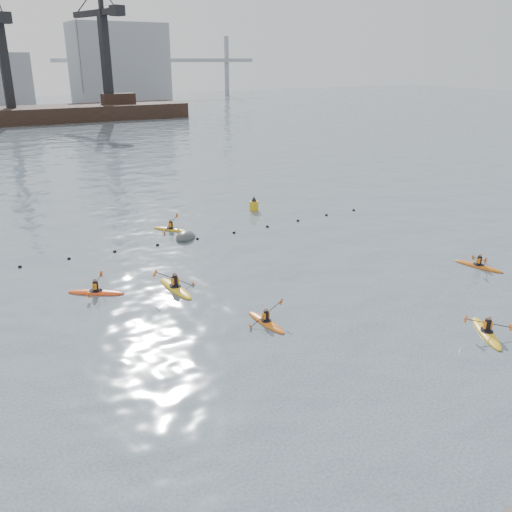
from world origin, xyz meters
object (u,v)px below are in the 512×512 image
object	(u,v)px
kayaker_1	(487,332)
kayaker_5	(171,229)
kayaker_3	(175,287)
kayaker_0	(266,321)
nav_buoy	(254,206)
mooring_buoy	(186,238)
kayaker_4	(479,266)
kayaker_2	(96,292)

from	to	relation	value
kayaker_1	kayaker_5	xyz separation A→B (m)	(-6.72, 23.22, -0.01)
kayaker_1	kayaker_3	distance (m)	16.48
kayaker_1	kayaker_3	world-z (taller)	kayaker_3
kayaker_5	kayaker_0	bearing A→B (deg)	-133.79
kayaker_5	nav_buoy	bearing A→B (deg)	-25.75
mooring_buoy	nav_buoy	size ratio (longest dim) A/B	1.63
kayaker_4	nav_buoy	distance (m)	19.66
kayaker_2	kayaker_5	xyz separation A→B (m)	(8.10, 9.05, -0.00)
kayaker_0	kayaker_4	bearing A→B (deg)	-5.19
kayaker_0	kayaker_2	bearing A→B (deg)	124.08
kayaker_2	kayaker_1	bearing A→B (deg)	-99.16
kayaker_0	mooring_buoy	xyz separation A→B (m)	(1.98, 14.59, -0.09)
kayaker_5	nav_buoy	size ratio (longest dim) A/B	2.02
kayaker_1	kayaker_2	xyz separation A→B (m)	(-14.81, 14.17, -0.00)
kayaker_3	kayaker_5	xyz separation A→B (m)	(4.04, 10.73, -0.02)
kayaker_2	kayaker_4	distance (m)	23.35
kayaker_0	nav_buoy	xyz separation A→B (m)	(10.15, 18.74, 0.34)
kayaker_2	kayaker_5	size ratio (longest dim) A/B	1.07
kayaker_3	kayaker_4	xyz separation A→B (m)	(17.86, -6.36, -0.02)
kayaker_3	mooring_buoy	size ratio (longest dim) A/B	1.62
kayaker_1	kayaker_0	bearing A→B (deg)	175.66
kayaker_1	nav_buoy	xyz separation A→B (m)	(1.67, 25.02, 0.32)
nav_buoy	mooring_buoy	bearing A→B (deg)	-153.08
kayaker_5	mooring_buoy	distance (m)	2.36
kayaker_0	kayaker_2	xyz separation A→B (m)	(-6.33, 7.89, 0.01)
kayaker_3	kayaker_4	size ratio (longest dim) A/B	1.16
kayaker_1	nav_buoy	size ratio (longest dim) A/B	2.29
kayaker_2	mooring_buoy	distance (m)	10.68
kayaker_3	nav_buoy	world-z (taller)	kayaker_3
kayaker_4	mooring_buoy	xyz separation A→B (m)	(-13.60, 14.74, -0.10)
kayaker_5	kayaker_3	bearing A→B (deg)	-148.46
kayaker_2	kayaker_3	distance (m)	4.39
mooring_buoy	nav_buoy	bearing A→B (deg)	26.92
kayaker_1	kayaker_5	size ratio (longest dim) A/B	1.13
kayaker_2	kayaker_4	bearing A→B (deg)	-75.59
mooring_buoy	kayaker_2	bearing A→B (deg)	-141.14
kayaker_4	kayaker_5	bearing A→B (deg)	-65.43
kayaker_0	mooring_buoy	world-z (taller)	kayaker_0
kayaker_4	nav_buoy	size ratio (longest dim) A/B	2.28
kayaker_4	nav_buoy	xyz separation A→B (m)	(-5.43, 18.89, 0.33)
mooring_buoy	kayaker_3	bearing A→B (deg)	-116.93
kayaker_0	kayaker_1	bearing A→B (deg)	-41.13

